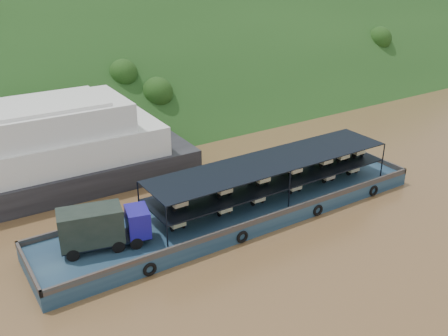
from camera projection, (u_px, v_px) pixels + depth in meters
ground at (261, 207)px, 45.03m from camera, size 160.00×160.00×0.00m
hillside at (113, 108)px, 72.67m from camera, size 140.00×39.60×39.60m
cargo_barge at (230, 209)px, 42.40m from camera, size 35.00×7.18×4.54m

